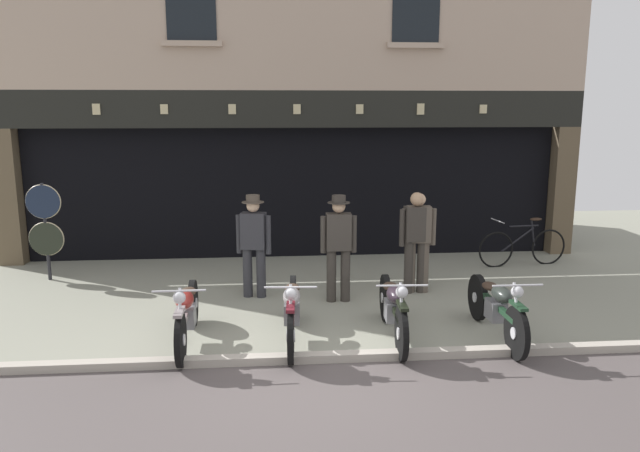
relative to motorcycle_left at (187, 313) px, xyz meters
The scene contains 13 objects.
ground 2.41m from the motorcycle_left, 47.29° to the right, with size 23.38×22.00×0.18m.
shop_facade 6.58m from the motorcycle_left, 75.60° to the left, with size 11.68×4.42×6.54m.
motorcycle_left is the anchor object (origin of this frame).
motorcycle_center_left 1.34m from the motorcycle_left, ahead, with size 0.62×2.05×0.94m.
motorcycle_center 2.66m from the motorcycle_left, ahead, with size 0.62×2.05×0.92m.
motorcycle_center_right 4.01m from the motorcycle_left, ahead, with size 0.62×2.05×0.92m.
salesman_left 2.15m from the motorcycle_left, 67.01° to the left, with size 0.55×0.35×1.65m.
shopkeeper_center 2.71m from the motorcycle_left, 36.83° to the left, with size 0.56×0.35×1.68m.
salesman_right 3.97m from the motorcycle_left, 29.43° to the left, with size 0.56×0.26×1.66m.
assistant_far_right 4.01m from the motorcycle_left, 29.35° to the left, with size 0.56×0.26×1.64m.
tyre_sign_pole 4.30m from the motorcycle_left, 131.15° to the left, with size 0.60×0.07×1.71m.
advert_board_near 6.02m from the motorcycle_left, 52.14° to the left, with size 0.70×0.03×0.94m.
leaning_bicycle 6.83m from the motorcycle_left, 30.28° to the left, with size 1.79×0.50×0.94m.
Camera 1 is at (-0.55, -6.71, 3.01)m, focal length 34.06 mm.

